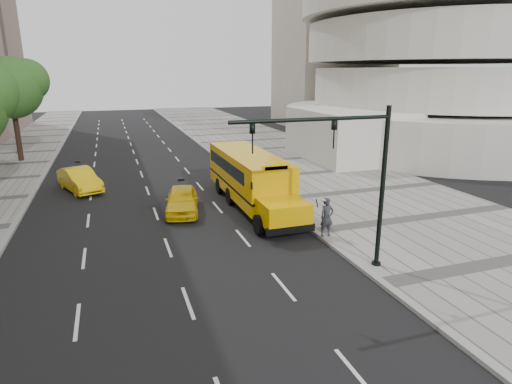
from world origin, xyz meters
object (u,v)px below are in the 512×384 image
object	(u,v)px
tree_c	(12,87)
school_bus	(250,175)
taxi_far	(80,180)
pedestrian	(327,217)
taxi_near	(182,200)
traffic_signal	(351,171)

from	to	relation	value
tree_c	school_bus	world-z (taller)	tree_c
school_bus	taxi_far	bearing A→B (deg)	146.73
school_bus	pedestrian	world-z (taller)	school_bus
school_bus	taxi_far	size ratio (longest dim) A/B	2.53
taxi_near	pedestrian	bearing A→B (deg)	-35.84
tree_c	taxi_far	bearing A→B (deg)	-65.83
traffic_signal	pedestrian	bearing A→B (deg)	74.20
taxi_far	school_bus	bearing A→B (deg)	-54.46
taxi_near	school_bus	bearing A→B (deg)	15.95
pedestrian	school_bus	bearing A→B (deg)	102.02
taxi_near	taxi_far	distance (m)	8.72
tree_c	taxi_near	world-z (taller)	tree_c
tree_c	taxi_far	xyz separation A→B (m)	(5.24, -11.69, -5.57)
tree_c	traffic_signal	xyz separation A→B (m)	(15.60, -27.85, -2.23)
school_bus	traffic_signal	distance (m)	10.12
school_bus	taxi_near	size ratio (longest dim) A/B	2.70
school_bus	pedestrian	size ratio (longest dim) A/B	6.24
school_bus	traffic_signal	size ratio (longest dim) A/B	1.81
taxi_far	pedestrian	size ratio (longest dim) A/B	2.47
traffic_signal	taxi_far	bearing A→B (deg)	122.63
taxi_far	tree_c	bearing A→B (deg)	92.98
taxi_far	pedestrian	world-z (taller)	pedestrian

